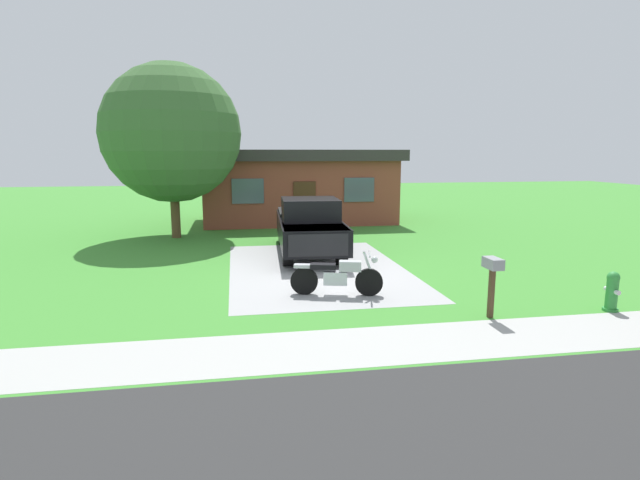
{
  "coord_description": "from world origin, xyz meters",
  "views": [
    {
      "loc": [
        -2.33,
        -14.12,
        3.37
      ],
      "look_at": [
        0.04,
        -0.24,
        0.9
      ],
      "focal_mm": 28.02,
      "sensor_mm": 36.0,
      "label": 1
    }
  ],
  "objects_px": {
    "mailbox": "(493,271)",
    "motorcycle": "(337,276)",
    "shade_tree": "(171,133)",
    "neighbor_house": "(298,185)",
    "pickup_truck": "(309,225)",
    "fire_hydrant": "(612,292)"
  },
  "relations": [
    {
      "from": "motorcycle",
      "to": "neighbor_house",
      "type": "distance_m",
      "value": 13.49
    },
    {
      "from": "pickup_truck",
      "to": "motorcycle",
      "type": "bearing_deg",
      "value": -90.95
    },
    {
      "from": "motorcycle",
      "to": "fire_hydrant",
      "type": "bearing_deg",
      "value": -21.43
    },
    {
      "from": "pickup_truck",
      "to": "shade_tree",
      "type": "xyz_separation_m",
      "value": [
        -4.79,
        4.05,
        3.16
      ]
    },
    {
      "from": "mailbox",
      "to": "pickup_truck",
      "type": "bearing_deg",
      "value": 110.37
    },
    {
      "from": "motorcycle",
      "to": "pickup_truck",
      "type": "height_order",
      "value": "pickup_truck"
    },
    {
      "from": "fire_hydrant",
      "to": "shade_tree",
      "type": "bearing_deg",
      "value": 132.13
    },
    {
      "from": "mailbox",
      "to": "neighbor_house",
      "type": "bearing_deg",
      "value": 97.48
    },
    {
      "from": "pickup_truck",
      "to": "fire_hydrant",
      "type": "height_order",
      "value": "pickup_truck"
    },
    {
      "from": "neighbor_house",
      "to": "shade_tree",
      "type": "bearing_deg",
      "value": -142.21
    },
    {
      "from": "mailbox",
      "to": "motorcycle",
      "type": "bearing_deg",
      "value": 142.31
    },
    {
      "from": "fire_hydrant",
      "to": "shade_tree",
      "type": "distance_m",
      "value": 15.76
    },
    {
      "from": "shade_tree",
      "to": "neighbor_house",
      "type": "xyz_separation_m",
      "value": [
        5.45,
        4.23,
        -2.32
      ]
    },
    {
      "from": "mailbox",
      "to": "neighbor_house",
      "type": "height_order",
      "value": "neighbor_house"
    },
    {
      "from": "shade_tree",
      "to": "neighbor_house",
      "type": "height_order",
      "value": "shade_tree"
    },
    {
      "from": "motorcycle",
      "to": "shade_tree",
      "type": "xyz_separation_m",
      "value": [
        -4.71,
        9.18,
        3.64
      ]
    },
    {
      "from": "fire_hydrant",
      "to": "neighbor_house",
      "type": "xyz_separation_m",
      "value": [
        -4.83,
        15.59,
        1.36
      ]
    },
    {
      "from": "fire_hydrant",
      "to": "mailbox",
      "type": "bearing_deg",
      "value": 179.36
    },
    {
      "from": "fire_hydrant",
      "to": "neighbor_house",
      "type": "relative_size",
      "value": 0.09
    },
    {
      "from": "motorcycle",
      "to": "shade_tree",
      "type": "bearing_deg",
      "value": 117.16
    },
    {
      "from": "neighbor_house",
      "to": "pickup_truck",
      "type": "bearing_deg",
      "value": -94.57
    },
    {
      "from": "motorcycle",
      "to": "shade_tree",
      "type": "relative_size",
      "value": 0.32
    }
  ]
}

